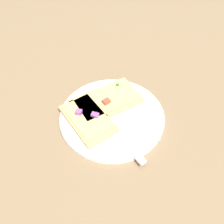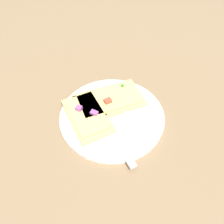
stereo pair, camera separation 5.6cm
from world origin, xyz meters
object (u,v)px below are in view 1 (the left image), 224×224
plate (112,116)px  knife (118,135)px  pizza_slice_main (107,101)px  fork (124,110)px  pizza_slice_corner (88,118)px

plate → knife: bearing=140.6°
plate → knife: (-0.05, 0.04, 0.01)m
knife → pizza_slice_main: (0.09, -0.06, 0.01)m
fork → pizza_slice_corner: size_ratio=1.29×
plate → pizza_slice_main: size_ratio=1.34×
knife → pizza_slice_main: bearing=-21.3°
knife → pizza_slice_corner: pizza_slice_corner is taller
plate → pizza_slice_corner: (0.03, 0.05, 0.02)m
knife → pizza_slice_main: 0.11m
pizza_slice_main → fork: bearing=-62.7°
fork → pizza_slice_corner: pizza_slice_corner is taller
pizza_slice_main → pizza_slice_corner: 0.08m
pizza_slice_corner → knife: bearing=-156.2°
plate → pizza_slice_main: pizza_slice_main is taller
knife → pizza_slice_corner: size_ratio=1.33×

